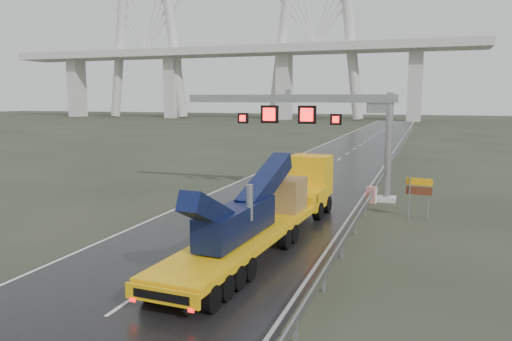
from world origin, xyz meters
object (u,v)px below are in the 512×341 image
at_px(heavy_haul_truck, 276,205).
at_px(striped_barrier, 371,195).
at_px(exit_sign_pair, 419,190).
at_px(sign_gantry, 317,116).

xyz_separation_m(heavy_haul_truck, striped_barrier, (3.64, 9.69, -1.05)).
height_order(heavy_haul_truck, striped_barrier, heavy_haul_truck).
height_order(heavy_haul_truck, exit_sign_pair, heavy_haul_truck).
xyz_separation_m(sign_gantry, striped_barrier, (3.90, -0.93, -5.07)).
distance_m(exit_sign_pair, striped_barrier, 5.02).
bearing_deg(exit_sign_pair, sign_gantry, 155.11).
xyz_separation_m(sign_gantry, exit_sign_pair, (6.90, -4.78, -3.90)).
bearing_deg(striped_barrier, heavy_haul_truck, -98.57).
xyz_separation_m(exit_sign_pair, striped_barrier, (-3.00, 3.85, -1.17)).
distance_m(sign_gantry, exit_sign_pair, 9.25).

